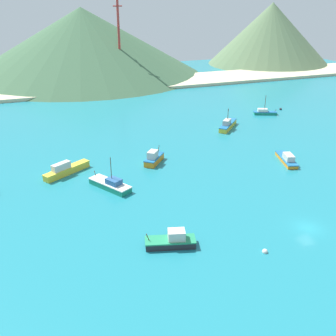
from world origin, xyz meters
name	(u,v)px	position (x,y,z in m)	size (l,w,h in m)	color
ground	(222,161)	(0.00, 30.00, -0.25)	(260.00, 280.00, 0.50)	teal
fishing_boat_0	(154,158)	(-15.00, 34.03, 1.13)	(6.11, 6.66, 3.08)	orange
fishing_boat_1	(265,112)	(30.25, 58.97, 0.70)	(7.43, 4.75, 6.09)	#198466
fishing_boat_2	(172,241)	(-22.49, 3.03, 0.91)	(7.98, 4.49, 2.65)	#232328
fishing_boat_4	(111,184)	(-26.85, 25.02, 0.82)	(7.20, 9.60, 6.67)	#198466
fishing_boat_5	(228,125)	(12.53, 50.46, 0.99)	(9.18, 9.38, 5.84)	gold
fishing_boat_6	(287,159)	(13.30, 24.04, 0.78)	(4.86, 9.36, 2.21)	orange
fishing_boat_8	(66,170)	(-34.22, 34.75, 1.03)	(10.37, 7.44, 2.86)	gold
buoy_0	(265,252)	(-10.29, -3.28, 0.14)	(0.82, 0.82, 0.82)	silver
buoy_1	(281,109)	(38.37, 61.87, 0.15)	(0.88, 0.88, 0.88)	#232328
beach_strip	(126,85)	(0.00, 115.12, 0.60)	(247.00, 24.58, 1.20)	beige
hill_central	(83,41)	(-11.26, 149.12, 14.94)	(109.87, 109.87, 29.88)	#3D6042
hill_east	(270,34)	(87.54, 143.95, 15.70)	(64.60, 64.60, 31.40)	#56704C
radio_tower	(119,36)	(-0.40, 122.42, 19.06)	(3.74, 2.99, 37.38)	#B7332D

